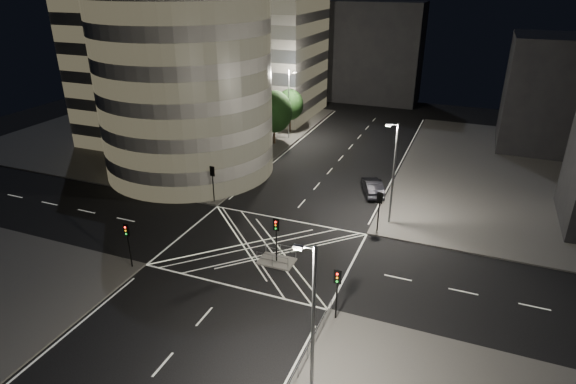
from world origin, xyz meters
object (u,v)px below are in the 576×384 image
at_px(traffic_signal_nr, 337,285).
at_px(traffic_signal_island, 276,232).
at_px(central_island, 277,261).
at_px(traffic_signal_fr, 379,205).
at_px(street_lamp_left_near, 230,138).
at_px(street_lamp_left_far, 289,102).
at_px(sedan, 372,187).
at_px(traffic_signal_nl, 128,237).
at_px(street_lamp_right_near, 312,321).
at_px(traffic_signal_fl, 213,177).
at_px(street_lamp_right_far, 393,171).

xyz_separation_m(traffic_signal_nr, traffic_signal_island, (-6.80, 5.30, 0.00)).
bearing_deg(traffic_signal_island, central_island, 0.00).
relative_size(traffic_signal_fr, traffic_signal_island, 1.00).
height_order(traffic_signal_nr, street_lamp_left_near, street_lamp_left_near).
height_order(street_lamp_left_far, sedan, street_lamp_left_far).
height_order(traffic_signal_island, street_lamp_left_far, street_lamp_left_far).
distance_m(traffic_signal_nl, street_lamp_left_near, 18.99).
xyz_separation_m(central_island, street_lamp_right_near, (7.44, -12.50, 5.47)).
distance_m(traffic_signal_nl, traffic_signal_fr, 22.24).
height_order(street_lamp_left_near, street_lamp_right_near, same).
relative_size(traffic_signal_fl, traffic_signal_fr, 1.00).
distance_m(traffic_signal_nl, traffic_signal_island, 12.03).
height_order(central_island, sedan, sedan).
relative_size(central_island, street_lamp_left_far, 0.30).
distance_m(central_island, traffic_signal_fr, 11.10).
xyz_separation_m(traffic_signal_nl, street_lamp_left_far, (-0.64, 36.80, 2.63)).
height_order(street_lamp_left_far, street_lamp_right_near, same).
bearing_deg(traffic_signal_fr, street_lamp_left_far, 128.17).
distance_m(traffic_signal_fr, street_lamp_left_far, 29.63).
height_order(traffic_signal_nl, sedan, traffic_signal_nl).
bearing_deg(central_island, street_lamp_right_near, -59.25).
xyz_separation_m(traffic_signal_island, street_lamp_right_far, (7.44, 10.50, 2.63)).
distance_m(traffic_signal_nr, street_lamp_right_far, 16.03).
distance_m(central_island, traffic_signal_fl, 13.91).
height_order(traffic_signal_fr, sedan, traffic_signal_fr).
bearing_deg(traffic_signal_nl, street_lamp_right_near, -21.55).
bearing_deg(sedan, traffic_signal_island, 52.79).
xyz_separation_m(street_lamp_right_far, street_lamp_right_near, (0.00, -23.00, 0.00)).
xyz_separation_m(traffic_signal_nr, street_lamp_right_near, (0.64, -7.20, 2.63)).
bearing_deg(sedan, street_lamp_left_far, -65.44).
bearing_deg(street_lamp_right_near, traffic_signal_island, 120.75).
height_order(traffic_signal_fr, street_lamp_left_near, street_lamp_left_near).
relative_size(traffic_signal_fr, street_lamp_right_far, 0.40).
bearing_deg(traffic_signal_island, street_lamp_right_far, 54.70).
xyz_separation_m(central_island, traffic_signal_island, (0.00, 0.00, 2.84)).
xyz_separation_m(traffic_signal_nl, street_lamp_right_far, (18.24, 15.80, 2.63)).
distance_m(traffic_signal_fl, street_lamp_left_far, 23.36).
bearing_deg(sedan, street_lamp_right_far, 93.13).
bearing_deg(traffic_signal_nl, traffic_signal_fr, 37.69).
distance_m(street_lamp_left_far, street_lamp_right_near, 47.88).
bearing_deg(traffic_signal_fr, traffic_signal_island, -129.33).
height_order(central_island, street_lamp_right_far, street_lamp_right_far).
relative_size(central_island, street_lamp_right_near, 0.30).
bearing_deg(street_lamp_left_near, sedan, 11.86).
relative_size(traffic_signal_island, street_lamp_right_near, 0.40).
distance_m(traffic_signal_fr, sedan, 9.09).
height_order(traffic_signal_nl, street_lamp_left_far, street_lamp_left_far).
bearing_deg(street_lamp_left_far, traffic_signal_island, -70.05).
relative_size(street_lamp_left_near, street_lamp_left_far, 1.00).
relative_size(central_island, traffic_signal_nl, 0.75).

